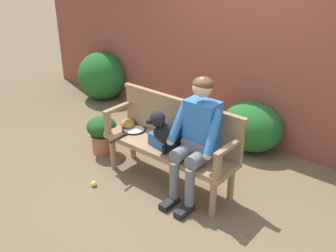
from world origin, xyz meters
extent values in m
plane|color=brown|center=(0.00, 0.00, 0.00)|extent=(40.00, 40.00, 0.00)
cube|color=brown|center=(0.00, 1.67, 1.10)|extent=(8.00, 0.30, 2.20)
ellipsoid|color=#1E5B23|center=(-2.58, 1.32, 0.41)|extent=(0.85, 0.80, 0.82)
ellipsoid|color=#1E5B23|center=(0.33, 1.33, 0.33)|extent=(0.84, 0.70, 0.65)
cube|color=#93704C|center=(0.00, 0.00, 0.44)|extent=(1.61, 0.46, 0.06)
cylinder|color=#93704C|center=(-0.72, -0.17, 0.21)|extent=(0.07, 0.07, 0.41)
cylinder|color=#93704C|center=(0.72, -0.17, 0.21)|extent=(0.07, 0.07, 0.41)
cylinder|color=#93704C|center=(-0.72, 0.17, 0.21)|extent=(0.07, 0.07, 0.41)
cylinder|color=#93704C|center=(0.72, 0.17, 0.21)|extent=(0.07, 0.07, 0.41)
cube|color=#93704C|center=(0.00, 0.20, 0.70)|extent=(1.61, 0.05, 0.46)
cube|color=#93704C|center=(0.00, 0.20, 0.95)|extent=(1.65, 0.06, 0.04)
cube|color=#93704C|center=(-0.76, -0.19, 0.59)|extent=(0.06, 0.06, 0.24)
cube|color=#93704C|center=(-0.76, 0.00, 0.73)|extent=(0.06, 0.46, 0.04)
cube|color=#93704C|center=(0.76, -0.19, 0.59)|extent=(0.06, 0.06, 0.24)
cube|color=#93704C|center=(0.76, 0.00, 0.73)|extent=(0.06, 0.46, 0.04)
cube|color=black|center=(0.29, -0.33, 0.04)|extent=(0.10, 0.24, 0.07)
cylinder|color=slate|center=(0.29, -0.25, 0.28)|extent=(0.10, 0.10, 0.42)
cylinder|color=slate|center=(0.29, -0.10, 0.55)|extent=(0.15, 0.30, 0.15)
cube|color=black|center=(0.49, -0.33, 0.04)|extent=(0.10, 0.24, 0.07)
cylinder|color=slate|center=(0.49, -0.25, 0.28)|extent=(0.10, 0.10, 0.42)
cylinder|color=slate|center=(0.49, -0.10, 0.55)|extent=(0.15, 0.30, 0.15)
cube|color=slate|center=(0.39, 0.05, 0.57)|extent=(0.32, 0.24, 0.20)
cube|color=#2D6BB2|center=(0.39, 0.07, 0.83)|extent=(0.34, 0.22, 0.52)
cylinder|color=#2D6BB2|center=(0.18, -0.04, 0.85)|extent=(0.14, 0.31, 0.44)
sphere|color=#DBB28E|center=(0.16, -0.15, 0.65)|extent=(0.09, 0.09, 0.09)
cylinder|color=#2D6BB2|center=(0.60, -0.04, 0.85)|extent=(0.14, 0.31, 0.44)
sphere|color=#DBB28E|center=(0.62, -0.15, 0.65)|extent=(0.09, 0.09, 0.09)
sphere|color=#DBB28E|center=(0.39, 0.05, 1.24)|extent=(0.20, 0.20, 0.20)
ellipsoid|color=#51381E|center=(0.39, 0.06, 1.27)|extent=(0.21, 0.21, 0.14)
cylinder|color=black|center=(-0.04, -0.09, 0.52)|extent=(0.05, 0.05, 0.09)
cylinder|color=black|center=(0.07, -0.15, 0.52)|extent=(0.05, 0.05, 0.09)
cylinder|color=black|center=(0.07, 0.09, 0.52)|extent=(0.05, 0.05, 0.09)
cylinder|color=black|center=(0.17, 0.03, 0.52)|extent=(0.05, 0.05, 0.09)
ellipsoid|color=black|center=(0.07, -0.03, 0.68)|extent=(0.36, 0.40, 0.27)
sphere|color=black|center=(0.01, -0.13, 0.70)|extent=(0.16, 0.16, 0.16)
sphere|color=black|center=(-0.01, -0.16, 0.87)|extent=(0.17, 0.17, 0.17)
ellipsoid|color=black|center=(-0.04, -0.23, 0.85)|extent=(0.11, 0.12, 0.06)
ellipsoid|color=black|center=(-0.06, -0.12, 0.85)|extent=(0.06, 0.06, 0.12)
ellipsoid|color=black|center=(0.06, -0.19, 0.85)|extent=(0.06, 0.06, 0.12)
sphere|color=black|center=(0.15, 0.11, 0.73)|extent=(0.08, 0.08, 0.08)
torus|color=black|center=(-0.58, 0.05, 0.48)|extent=(0.32, 0.32, 0.02)
cylinder|color=silver|center=(-0.58, 0.05, 0.48)|extent=(0.25, 0.25, 0.00)
cube|color=black|center=(-0.56, -0.11, 0.49)|extent=(0.04, 0.07, 0.02)
cylinder|color=black|center=(-0.55, -0.25, 0.49)|extent=(0.05, 0.22, 0.03)
ellipsoid|color=#9E6B2D|center=(-0.70, 0.08, 0.52)|extent=(0.28, 0.27, 0.09)
cube|color=#2856A3|center=(-0.06, -0.02, 0.54)|extent=(0.31, 0.24, 0.14)
sphere|color=#CCDB33|center=(-0.60, -0.60, 0.03)|extent=(0.07, 0.07, 0.07)
cylinder|color=#A85B3D|center=(-1.12, 0.01, 0.12)|extent=(0.27, 0.27, 0.25)
torus|color=#A85B3D|center=(-1.12, 0.01, 0.25)|extent=(0.30, 0.30, 0.02)
ellipsoid|color=#194C1E|center=(-1.12, 0.01, 0.37)|extent=(0.38, 0.38, 0.25)
camera|label=1|loc=(2.42, -2.92, 2.54)|focal=41.78mm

